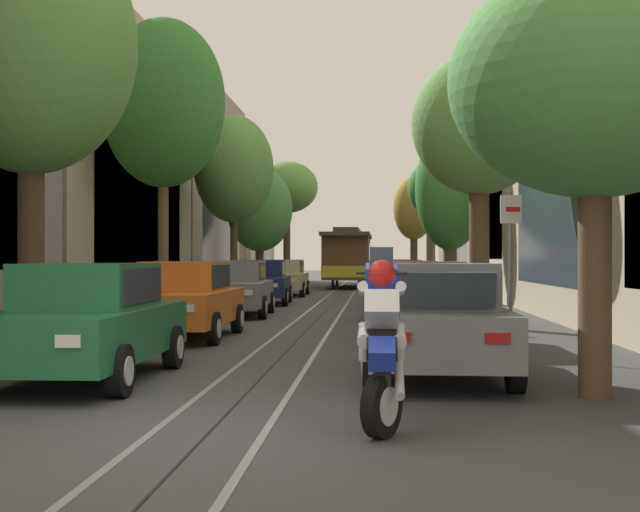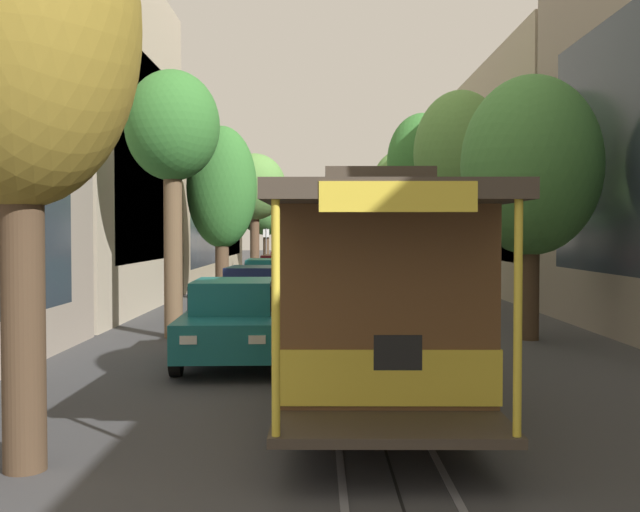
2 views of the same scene
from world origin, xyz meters
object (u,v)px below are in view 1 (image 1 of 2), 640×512
street_tree_kerb_left_fourth (260,210)px  street_tree_kerb_left_second (163,104)px  parked_car_grey_mid_left (236,288)px  street_tree_kerb_right_mid (450,192)px  parked_car_grey_second_right (424,300)px  parked_car_navy_fourth_left (263,282)px  parked_car_maroon_fourth_right (399,284)px  street_tree_kerb_left_far (287,188)px  street_tree_kerb_left_near (31,47)px  parked_car_beige_fifth_left (285,277)px  street_sign_post (511,254)px  street_tree_kerb_right_far (414,209)px  parked_car_maroon_mid_right (405,291)px  fire_hydrant (484,314)px  motorcycle_with_rider (382,333)px  parked_car_grey_near_right (436,320)px  parked_car_teal_far_right (392,274)px  cable_car_trolley (348,258)px  parked_car_teal_fifth_right (400,280)px  pedestrian_on_left_pavement (156,283)px  parked_car_orange_second_left (184,299)px  street_tree_kerb_right_fourth (431,192)px  street_tree_kerb_right_second (479,127)px  parked_car_navy_sixth_right (395,277)px  street_tree_kerb_right_near (595,83)px  street_tree_kerb_left_mid (234,170)px

street_tree_kerb_left_fourth → street_tree_kerb_left_second: bearing=-90.3°
parked_car_grey_mid_left → street_tree_kerb_right_mid: size_ratio=0.69×
parked_car_grey_mid_left → parked_car_grey_second_right: size_ratio=1.01×
parked_car_navy_fourth_left → street_tree_kerb_left_second: street_tree_kerb_left_second is taller
parked_car_maroon_fourth_right → street_tree_kerb_left_far: street_tree_kerb_left_far is taller
street_tree_kerb_left_near → street_tree_kerb_left_second: bearing=90.0°
parked_car_beige_fifth_left → street_sign_post: size_ratio=1.57×
street_tree_kerb_right_far → parked_car_maroon_mid_right: bearing=-93.0°
street_tree_kerb_right_mid → fire_hydrant: bearing=-91.7°
street_tree_kerb_left_fourth → parked_car_maroon_mid_right: bearing=-71.4°
parked_car_navy_fourth_left → street_sign_post: size_ratio=1.59×
motorcycle_with_rider → parked_car_grey_near_right: bearing=77.6°
parked_car_grey_mid_left → parked_car_teal_far_right: same height
cable_car_trolley → parked_car_teal_fifth_right: bearing=-80.1°
parked_car_maroon_fourth_right → parked_car_grey_mid_left: bearing=-140.7°
parked_car_grey_near_right → parked_car_navy_fourth_left: bearing=104.9°
pedestrian_on_left_pavement → street_tree_kerb_left_far: bearing=86.5°
parked_car_orange_second_left → street_tree_kerb_right_fourth: street_tree_kerb_right_fourth is taller
street_sign_post → street_tree_kerb_right_fourth: bearing=89.2°
cable_car_trolley → pedestrian_on_left_pavement: cable_car_trolley is taller
street_tree_kerb_left_near → street_tree_kerb_left_fourth: 27.59m
parked_car_maroon_mid_right → street_tree_kerb_left_second: street_tree_kerb_left_second is taller
parked_car_navy_fourth_left → parked_car_maroon_fourth_right: (4.81, -2.24, 0.00)m
parked_car_grey_mid_left → street_tree_kerb_right_second: street_tree_kerb_right_second is taller
parked_car_navy_sixth_right → street_sign_post: bearing=-86.7°
street_tree_kerb_left_second → parked_car_grey_mid_left: bearing=32.0°
street_tree_kerb_right_mid → parked_car_grey_near_right: bearing=-95.5°
street_tree_kerb_left_near → fire_hydrant: street_tree_kerb_left_near is taller
parked_car_teal_far_right → street_tree_kerb_left_near: 31.57m
parked_car_beige_fifth_left → street_sign_post: bearing=-74.4°
parked_car_beige_fifth_left → parked_car_maroon_mid_right: size_ratio=0.99×
street_tree_kerb_left_near → street_tree_kerb_right_near: size_ratio=1.45×
parked_car_grey_near_right → cable_car_trolley: (-2.41, 35.43, 0.86)m
parked_car_navy_fourth_left → street_sign_post: (6.34, -15.61, 0.92)m
parked_car_grey_second_right → street_tree_kerb_left_fourth: bearing=105.4°
parked_car_maroon_mid_right → street_tree_kerb_left_mid: 13.57m
street_tree_kerb_right_near → cable_car_trolley: 37.29m
parked_car_grey_mid_left → street_tree_kerb_right_fourth: street_tree_kerb_right_fourth is taller
street_tree_kerb_right_second → street_tree_kerb_right_mid: street_tree_kerb_right_second is taller
street_tree_kerb_right_fourth → fire_hydrant: (-0.28, -22.41, -4.43)m
street_tree_kerb_left_second → street_tree_kerb_left_mid: size_ratio=1.12×
street_tree_kerb_left_mid → parked_car_grey_near_right: bearing=-73.3°
parked_car_beige_fifth_left → parked_car_maroon_fourth_right: bearing=-62.4°
street_tree_kerb_left_second → street_tree_kerb_right_mid: 12.23m
parked_car_maroon_fourth_right → street_tree_kerb_left_fourth: 15.43m
parked_car_teal_far_right → pedestrian_on_left_pavement: size_ratio=2.84×
street_tree_kerb_left_fourth → street_tree_kerb_left_near: bearing=-90.2°
street_tree_kerb_right_mid → fire_hydrant: 13.27m
street_tree_kerb_left_second → parked_car_navy_sixth_right: bearing=67.0°
parked_car_orange_second_left → street_tree_kerb_left_far: bearing=92.5°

